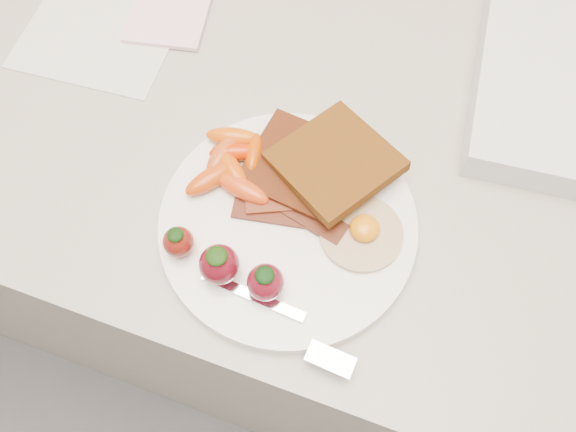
% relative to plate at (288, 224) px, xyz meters
% --- Properties ---
extents(counter, '(2.00, 0.60, 0.90)m').
position_rel_plate_xyz_m(counter, '(-0.02, 0.14, -0.46)').
color(counter, gray).
rests_on(counter, ground).
extents(plate, '(0.27, 0.27, 0.02)m').
position_rel_plate_xyz_m(plate, '(0.00, 0.00, 0.00)').
color(plate, white).
rests_on(plate, counter).
extents(toast_lower, '(0.11, 0.11, 0.01)m').
position_rel_plate_xyz_m(toast_lower, '(-0.01, 0.06, 0.02)').
color(toast_lower, black).
rests_on(toast_lower, plate).
extents(toast_upper, '(0.15, 0.15, 0.03)m').
position_rel_plate_xyz_m(toast_upper, '(0.03, 0.07, 0.03)').
color(toast_upper, '#4E2706').
rests_on(toast_upper, toast_lower).
extents(fried_egg, '(0.09, 0.09, 0.02)m').
position_rel_plate_xyz_m(fried_egg, '(0.08, 0.01, 0.01)').
color(fried_egg, beige).
rests_on(fried_egg, plate).
extents(bacon_strips, '(0.12, 0.07, 0.01)m').
position_rel_plate_xyz_m(bacon_strips, '(0.00, 0.01, 0.01)').
color(bacon_strips, '#3A140A').
rests_on(bacon_strips, plate).
extents(baby_carrots, '(0.10, 0.11, 0.02)m').
position_rel_plate_xyz_m(baby_carrots, '(-0.08, 0.04, 0.02)').
color(baby_carrots, '#C42800').
rests_on(baby_carrots, plate).
extents(strawberries, '(0.13, 0.04, 0.05)m').
position_rel_plate_xyz_m(strawberries, '(-0.04, -0.07, 0.03)').
color(strawberries, maroon).
rests_on(strawberries, plate).
extents(fork, '(0.17, 0.05, 0.00)m').
position_rel_plate_xyz_m(fork, '(0.04, -0.10, 0.01)').
color(fork, silver).
rests_on(fork, plate).
extents(paper_sheet, '(0.21, 0.26, 0.00)m').
position_rel_plate_xyz_m(paper_sheet, '(-0.32, 0.22, -0.01)').
color(paper_sheet, silver).
rests_on(paper_sheet, counter).
extents(notepad, '(0.12, 0.16, 0.01)m').
position_rel_plate_xyz_m(notepad, '(-0.25, 0.25, -0.00)').
color(notepad, '#FDC8D5').
rests_on(notepad, paper_sheet).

